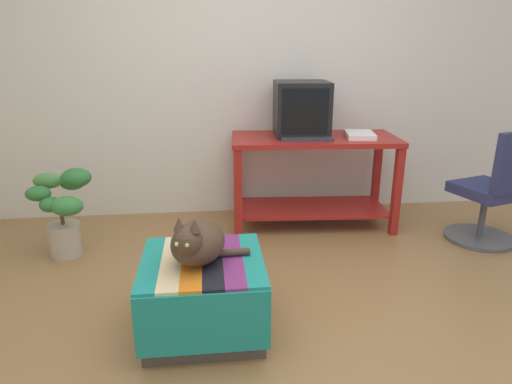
# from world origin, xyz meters

# --- Properties ---
(ground_plane) EXTENTS (14.00, 14.00, 0.00)m
(ground_plane) POSITION_xyz_m (0.00, 0.00, 0.00)
(ground_plane) COLOR olive
(back_wall) EXTENTS (8.00, 0.10, 2.60)m
(back_wall) POSITION_xyz_m (0.00, 2.05, 1.30)
(back_wall) COLOR silver
(back_wall) RESTS_ON ground_plane
(desk) EXTENTS (1.37, 0.69, 0.76)m
(desk) POSITION_xyz_m (0.49, 1.60, 0.51)
(desk) COLOR maroon
(desk) RESTS_ON ground_plane
(tv_monitor) EXTENTS (0.45, 0.47, 0.43)m
(tv_monitor) POSITION_xyz_m (0.40, 1.69, 0.97)
(tv_monitor) COLOR black
(tv_monitor) RESTS_ON desk
(keyboard) EXTENTS (0.41, 0.19, 0.02)m
(keyboard) POSITION_xyz_m (0.40, 1.47, 0.77)
(keyboard) COLOR #333338
(keyboard) RESTS_ON desk
(book) EXTENTS (0.26, 0.33, 0.04)m
(book) POSITION_xyz_m (0.85, 1.53, 0.78)
(book) COLOR white
(book) RESTS_ON desk
(ottoman_with_blanket) EXTENTS (0.63, 0.62, 0.41)m
(ottoman_with_blanket) POSITION_xyz_m (-0.42, 0.19, 0.21)
(ottoman_with_blanket) COLOR #4C4238
(ottoman_with_blanket) RESTS_ON ground_plane
(cat) EXTENTS (0.45, 0.40, 0.29)m
(cat) POSITION_xyz_m (-0.44, 0.16, 0.53)
(cat) COLOR #473323
(cat) RESTS_ON ottoman_with_blanket
(potted_plant) EXTENTS (0.45, 0.36, 0.65)m
(potted_plant) POSITION_xyz_m (-1.40, 1.19, 0.34)
(potted_plant) COLOR #B7A893
(potted_plant) RESTS_ON ground_plane
(office_chair) EXTENTS (0.53, 0.53, 0.89)m
(office_chair) POSITION_xyz_m (1.75, 1.07, 0.39)
(office_chair) COLOR #4C4C51
(office_chair) RESTS_ON ground_plane
(pen) EXTENTS (0.14, 0.03, 0.01)m
(pen) POSITION_xyz_m (0.86, 1.58, 0.76)
(pen) COLOR black
(pen) RESTS_ON desk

